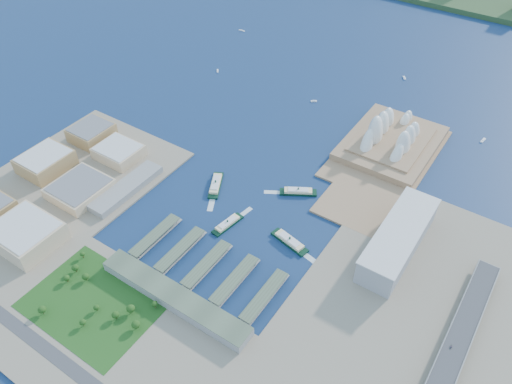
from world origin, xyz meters
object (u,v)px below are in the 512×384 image
Objects in this scene: car_c at (451,347)px; ferry_b at (298,191)px; opera_house at (394,130)px; toaster_building at (398,240)px; ferry_d at (290,240)px; ferry_a at (216,183)px; ferry_c at (228,223)px.

ferry_b is at bearing 153.13° from car_c.
toaster_building is (90.00, -200.00, -11.50)m from opera_house.
toaster_building reaches higher than ferry_d.
toaster_building is 2.76× the size of ferry_a.
toaster_building reaches higher than car_c.
ferry_b is 96.24m from ferry_d.
ferry_b is 116.54m from ferry_c.
toaster_building reaches higher than ferry_a.
ferry_c is 304.41m from car_c.
toaster_building is at bearing 133.53° from car_c.
ferry_b is (-156.63, 24.20, -15.53)m from toaster_building.
toaster_building reaches higher than ferry_c.
ferry_d reaches higher than ferry_c.
opera_house is 3.27× the size of ferry_d.
ferry_b is 1.07× the size of ferry_c.
ferry_d is at bearing -7.05° from ferry_b.
car_c is (363.94, -76.95, 10.17)m from ferry_a.
toaster_building is at bearing 50.45° from ferry_b.
ferry_c is at bearing 175.60° from car_c.
opera_house is 3.42× the size of ferry_b.
ferry_c is at bearing 115.27° from ferry_d.
ferry_b reaches higher than ferry_c.
ferry_b is (106.31, 53.57, -0.34)m from ferry_a.
ferry_c is (60.61, -53.64, -0.64)m from ferry_a.
ferry_d is at bearing 169.03° from car_c.
opera_house is at bearing 121.94° from car_c.
ferry_d is (84.42, 19.10, 0.54)m from ferry_c.
opera_house reaches higher than car_c.
opera_house is at bearing 25.32° from ferry_a.
opera_house is 3.65× the size of ferry_c.
ferry_b is at bearing -110.76° from opera_house.
opera_house is 3.21× the size of ferry_a.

